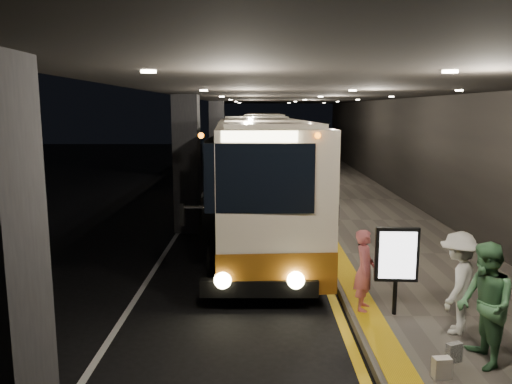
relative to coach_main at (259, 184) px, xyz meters
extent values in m
plane|color=black|center=(-0.80, -2.88, -1.71)|extent=(90.00, 90.00, 0.00)
cube|color=silver|center=(-2.60, 2.12, -1.70)|extent=(0.12, 50.00, 0.01)
cube|color=gold|center=(1.55, 2.12, -1.70)|extent=(0.18, 50.00, 0.01)
cube|color=#514C44|center=(3.95, 2.12, -1.63)|extent=(4.50, 50.00, 0.15)
cube|color=gold|center=(2.05, 2.12, -1.55)|extent=(0.50, 50.00, 0.01)
cube|color=black|center=(6.20, 2.12, 1.29)|extent=(0.10, 50.00, 6.00)
cube|color=black|center=(-2.30, 1.12, 0.49)|extent=(0.80, 0.80, 4.40)
cube|color=black|center=(-2.30, 13.12, 0.49)|extent=(0.80, 0.80, 4.40)
cube|color=black|center=(1.70, 2.12, 2.89)|extent=(9.00, 50.00, 0.40)
cube|color=beige|center=(0.00, 0.02, 0.26)|extent=(3.02, 11.37, 3.19)
cube|color=brown|center=(0.00, 0.02, -0.91)|extent=(3.04, 11.39, 0.84)
cube|color=black|center=(0.00, -5.63, 0.96)|extent=(2.06, 0.18, 1.31)
cube|color=black|center=(0.00, -5.55, -1.19)|extent=(2.31, 0.39, 0.33)
cylinder|color=black|center=(-1.05, -3.54, -1.24)|extent=(0.26, 0.94, 0.94)
cylinder|color=black|center=(1.05, -3.54, -1.24)|extent=(0.26, 0.94, 0.94)
cylinder|color=black|center=(-1.05, 3.77, -1.24)|extent=(0.26, 0.94, 0.94)
cylinder|color=black|center=(1.05, 3.77, -1.24)|extent=(0.26, 0.94, 0.94)
sphere|color=#FFEAA5|center=(-0.70, -5.64, -1.01)|extent=(0.34, 0.34, 0.34)
sphere|color=#FFEAA5|center=(0.70, -5.64, -1.01)|extent=(0.34, 0.34, 0.34)
cube|color=#FFF2BF|center=(0.00, -5.64, 1.74)|extent=(1.41, 0.14, 0.21)
cube|color=beige|center=(0.31, 15.01, 0.26)|extent=(2.37, 11.27, 3.19)
cube|color=brown|center=(0.31, 15.01, -0.91)|extent=(2.39, 11.29, 0.84)
cube|color=black|center=(0.31, 9.35, 0.97)|extent=(2.07, 0.06, 1.31)
cube|color=black|center=(0.31, 9.43, -1.19)|extent=(2.30, 0.25, 0.33)
cylinder|color=black|center=(-0.75, 11.44, -1.24)|extent=(0.26, 0.94, 0.94)
cylinder|color=black|center=(1.36, 11.44, -1.24)|extent=(0.26, 0.94, 0.94)
cylinder|color=black|center=(-0.75, 18.76, -1.24)|extent=(0.26, 0.94, 0.94)
cylinder|color=black|center=(1.36, 18.76, -1.24)|extent=(0.26, 0.94, 0.94)
imported|color=#C35B61|center=(2.00, -5.72, -0.78)|extent=(0.53, 0.66, 1.57)
imported|color=#41754B|center=(3.34, -7.80, -0.62)|extent=(0.60, 0.93, 1.87)
imported|color=#B9B9B3|center=(3.38, -6.69, -0.68)|extent=(1.07, 1.24, 1.77)
cube|color=black|center=(2.95, -7.74, -1.41)|extent=(0.27, 0.19, 0.30)
cube|color=silver|center=(2.60, -8.21, -1.40)|extent=(0.27, 0.18, 0.31)
cylinder|color=black|center=(2.53, -5.95, -1.24)|extent=(0.08, 0.08, 0.65)
cube|color=black|center=(2.53, -5.95, -0.40)|extent=(0.79, 0.14, 1.02)
cube|color=white|center=(2.53, -6.01, -0.40)|extent=(0.67, 0.06, 0.88)
cylinder|color=black|center=(2.10, -5.05, -1.01)|extent=(0.05, 0.05, 1.09)
camera|label=1|loc=(-0.03, -14.81, 2.24)|focal=35.00mm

